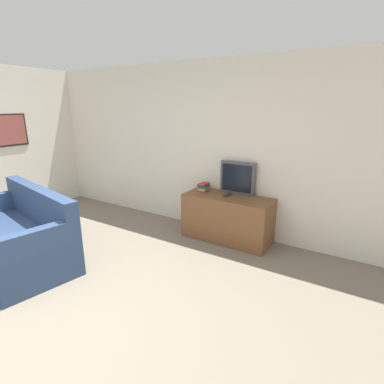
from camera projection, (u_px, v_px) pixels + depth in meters
The scene contains 7 objects.
ground_plane at pixel (20, 330), 2.68m from camera, with size 14.00×14.00×0.00m, color #756B5B.
wall_back at pixel (196, 147), 4.79m from camera, with size 9.00×0.06×2.60m.
tv_stand at pixel (227, 218), 4.43m from camera, with size 1.29×0.52×0.67m.
television at pixel (238, 178), 4.42m from camera, with size 0.53×0.09×0.48m.
couch at pixel (18, 238), 3.83m from camera, with size 2.05×1.23×0.92m.
book_stack at pixel (204, 187), 4.59m from camera, with size 0.15×0.21×0.13m.
remote_on_stand at pixel (227, 195), 4.36m from camera, with size 0.06×0.19×0.02m.
Camera 1 is at (2.49, -1.07, 1.94)m, focal length 28.00 mm.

